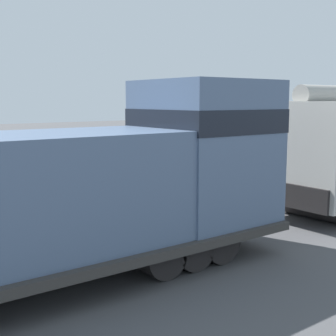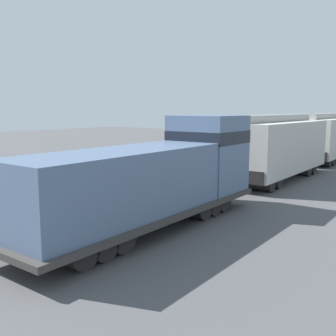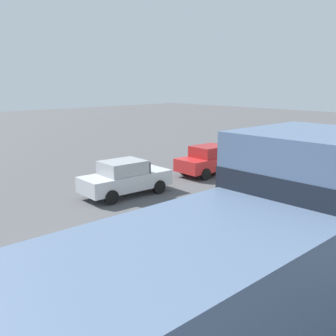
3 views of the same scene
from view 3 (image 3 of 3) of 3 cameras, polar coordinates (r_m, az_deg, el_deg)
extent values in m
plane|color=#4C4C4F|center=(11.99, -8.40, -13.06)|extent=(120.00, 120.00, 0.00)
cube|color=#B2AD9E|center=(15.85, 9.82, -6.32)|extent=(0.36, 36.00, 0.16)
cube|color=silver|center=(17.35, 3.50, -4.76)|extent=(0.14, 36.00, 0.01)
cube|color=slate|center=(8.47, 20.48, -6.89)|extent=(2.80, 2.80, 3.50)
cube|color=black|center=(8.25, 20.90, -1.72)|extent=(2.83, 2.83, 0.56)
cylinder|color=black|center=(8.96, 18.22, -19.43)|extent=(2.40, 1.00, 1.00)
cylinder|color=black|center=(8.37, 15.34, -21.74)|extent=(2.40, 1.00, 1.00)
cube|color=#B7BABF|center=(18.15, -6.15, -1.85)|extent=(1.90, 4.28, 0.70)
cube|color=#9C9EA2|center=(17.92, -6.59, 0.09)|extent=(1.59, 1.97, 0.60)
cube|color=#1E232D|center=(18.48, -4.01, 0.37)|extent=(1.43, 0.19, 0.51)
cylinder|color=black|center=(19.60, -4.30, -1.79)|extent=(0.25, 0.65, 0.64)
cylinder|color=black|center=(18.35, -1.33, -2.74)|extent=(0.25, 0.65, 0.64)
cylinder|color=black|center=(18.25, -10.94, -3.06)|extent=(0.25, 0.65, 0.64)
cylinder|color=black|center=(16.91, -8.24, -4.21)|extent=(0.25, 0.65, 0.64)
cube|color=red|center=(22.29, 6.27, 0.85)|extent=(1.85, 4.26, 0.70)
cube|color=maroon|center=(22.06, 6.04, 2.45)|extent=(1.57, 1.95, 0.60)
cube|color=#1E232D|center=(22.80, 7.76, 2.61)|extent=(1.43, 0.17, 0.51)
cylinder|color=black|center=(23.84, 6.96, 0.74)|extent=(0.24, 0.65, 0.64)
cylinder|color=black|center=(22.81, 9.96, 0.10)|extent=(0.24, 0.65, 0.64)
cylinder|color=black|center=(22.01, 2.40, -0.17)|extent=(0.24, 0.65, 0.64)
cylinder|color=black|center=(20.90, 5.43, -0.90)|extent=(0.24, 0.65, 0.64)
cube|color=silver|center=(25.67, 12.67, 2.16)|extent=(1.73, 4.21, 0.70)
cube|color=beige|center=(25.44, 12.55, 3.56)|extent=(1.51, 1.91, 0.60)
cube|color=#1E232D|center=(26.27, 13.78, 3.67)|extent=(1.43, 0.13, 0.51)
cylinder|color=black|center=(27.24, 12.78, 1.99)|extent=(0.22, 0.64, 0.64)
cylinder|color=black|center=(26.39, 15.68, 1.50)|extent=(0.22, 0.64, 0.64)
cylinder|color=black|center=(25.15, 9.44, 1.28)|extent=(0.22, 0.64, 0.64)
cylinder|color=black|center=(24.23, 12.47, 0.72)|extent=(0.22, 0.64, 0.64)
torus|color=black|center=(12.49, 8.98, -10.34)|extent=(0.52, 0.50, 0.66)
torus|color=black|center=(12.43, 4.08, -10.33)|extent=(0.52, 0.50, 0.66)
cylinder|color=silver|center=(12.34, 6.57, -9.06)|extent=(0.60, 0.58, 0.05)
cylinder|color=silver|center=(12.41, 7.02, -9.83)|extent=(0.38, 0.37, 0.36)
cylinder|color=silver|center=(12.27, 5.55, -8.40)|extent=(0.04, 0.04, 0.30)
cylinder|color=silver|center=(12.28, 8.69, -7.97)|extent=(0.36, 0.37, 0.04)
cylinder|color=#38476B|center=(12.41, 5.99, -8.67)|extent=(0.32, 0.31, 0.52)
cylinder|color=#38476B|center=(12.22, 6.03, -9.01)|extent=(0.29, 0.28, 0.52)
cube|color=white|center=(12.14, 6.40, -6.55)|extent=(0.47, 0.47, 0.57)
sphere|color=tan|center=(12.02, 6.78, -4.80)|extent=(0.22, 0.22, 0.22)
cylinder|color=white|center=(11.99, 6.79, -4.34)|extent=(0.22, 0.22, 0.05)
cylinder|color=white|center=(12.30, 7.30, -6.31)|extent=(0.40, 0.38, 0.36)
cylinder|color=white|center=(12.00, 7.40, -6.81)|extent=(0.40, 0.38, 0.36)
camera|label=1|loc=(5.34, 138.42, -24.98)|focal=50.00mm
camera|label=2|loc=(9.98, -167.83, -16.20)|focal=42.00mm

